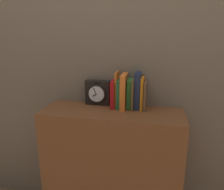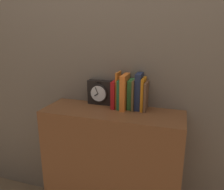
{
  "view_description": "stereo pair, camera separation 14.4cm",
  "coord_description": "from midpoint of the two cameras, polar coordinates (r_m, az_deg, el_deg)",
  "views": [
    {
      "loc": [
        0.28,
        -1.36,
        1.43
      ],
      "look_at": [
        0.0,
        0.0,
        1.04
      ],
      "focal_mm": 35.0,
      "sensor_mm": 36.0,
      "label": 1
    },
    {
      "loc": [
        0.42,
        -1.32,
        1.43
      ],
      "look_at": [
        0.0,
        0.0,
        1.04
      ],
      "focal_mm": 35.0,
      "sensor_mm": 36.0,
      "label": 2
    }
  ],
  "objects": [
    {
      "name": "wall_back",
      "position": [
        1.58,
        -1.24,
        11.08
      ],
      "size": [
        6.0,
        0.05,
        2.6
      ],
      "color": "#756656",
      "rests_on": "ground_plane"
    },
    {
      "name": "bookshelf",
      "position": [
        1.69,
        -2.58,
        -19.09
      ],
      "size": [
        0.96,
        0.33,
        0.92
      ],
      "color": "brown",
      "rests_on": "ground_plane"
    },
    {
      "name": "book_slot6_navy",
      "position": [
        1.5,
        4.01,
        1.08
      ],
      "size": [
        0.04,
        0.11,
        0.25
      ],
      "color": "#212A48",
      "rests_on": "bookshelf"
    },
    {
      "name": "clock",
      "position": [
        1.6,
        -6.36,
        0.55
      ],
      "size": [
        0.18,
        0.07,
        0.18
      ],
      "color": "black",
      "rests_on": "bookshelf"
    },
    {
      "name": "book_slot5_brown",
      "position": [
        1.5,
        2.87,
        0.24
      ],
      "size": [
        0.01,
        0.13,
        0.21
      ],
      "color": "brown",
      "rests_on": "bookshelf"
    },
    {
      "name": "book_slot4_green",
      "position": [
        1.52,
        2.02,
        0.35
      ],
      "size": [
        0.03,
        0.11,
        0.21
      ],
      "color": "#317233",
      "rests_on": "bookshelf"
    },
    {
      "name": "book_slot0_red",
      "position": [
        1.53,
        -2.24,
        0.25
      ],
      "size": [
        0.03,
        0.13,
        0.19
      ],
      "color": "#B51518",
      "rests_on": "bookshelf"
    },
    {
      "name": "book_slot3_orange",
      "position": [
        1.5,
        0.38,
        0.88
      ],
      "size": [
        0.04,
        0.16,
        0.24
      ],
      "color": "orange",
      "rests_on": "bookshelf"
    },
    {
      "name": "book_slot2_green",
      "position": [
        1.52,
        -0.7,
        0.34
      ],
      "size": [
        0.02,
        0.13,
        0.2
      ],
      "color": "#24683E",
      "rests_on": "bookshelf"
    },
    {
      "name": "book_slot8_brown",
      "position": [
        1.5,
        5.92,
        -0.13
      ],
      "size": [
        0.01,
        0.13,
        0.2
      ],
      "color": "brown",
      "rests_on": "bookshelf"
    },
    {
      "name": "book_slot1_orange",
      "position": [
        1.53,
        -1.44,
        1.37
      ],
      "size": [
        0.01,
        0.11,
        0.25
      ],
      "color": "orange",
      "rests_on": "bookshelf"
    },
    {
      "name": "book_slot7_orange",
      "position": [
        1.5,
        5.17,
        0.43
      ],
      "size": [
        0.02,
        0.12,
        0.22
      ],
      "color": "orange",
      "rests_on": "bookshelf"
    }
  ]
}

